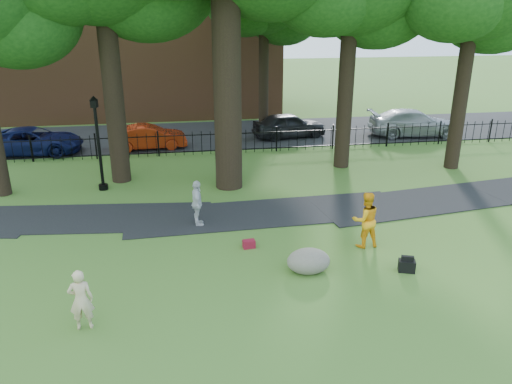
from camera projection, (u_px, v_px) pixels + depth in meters
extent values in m
plane|color=#486E26|center=(255.00, 268.00, 14.33)|extent=(120.00, 120.00, 0.00)
cube|color=black|center=(266.00, 213.00, 18.08)|extent=(36.07, 3.85, 0.03)
cube|color=black|center=(213.00, 135.00, 29.13)|extent=(80.00, 7.00, 0.02)
cube|color=black|center=(218.00, 134.00, 25.08)|extent=(44.00, 0.04, 0.04)
cube|color=black|center=(219.00, 150.00, 25.37)|extent=(44.00, 0.04, 0.04)
cube|color=brown|center=(142.00, 23.00, 33.85)|extent=(18.00, 8.00, 12.00)
cylinder|color=black|center=(227.00, 57.00, 18.97)|extent=(1.10, 1.10, 10.50)
ellipsoid|color=#133C10|center=(17.00, 13.00, 18.45)|extent=(4.80, 4.80, 4.08)
cylinder|color=black|center=(111.00, 73.00, 19.94)|extent=(0.80, 0.80, 9.10)
cylinder|color=black|center=(347.00, 75.00, 22.00)|extent=(0.70, 0.70, 8.40)
cylinder|color=black|center=(463.00, 80.00, 21.87)|extent=(0.64, 0.64, 8.05)
ellipsoid|color=#133C10|center=(493.00, 4.00, 21.71)|extent=(4.96, 4.96, 4.22)
imported|color=beige|center=(81.00, 300.00, 11.39)|extent=(0.58, 0.41, 1.52)
imported|color=#FBA515|center=(365.00, 220.00, 15.33)|extent=(0.92, 0.74, 1.79)
imported|color=silver|center=(197.00, 203.00, 16.83)|extent=(0.44, 0.96, 1.61)
ellipsoid|color=slate|center=(309.00, 259.00, 14.05)|extent=(1.41, 1.18, 0.72)
cylinder|color=black|center=(99.00, 150.00, 19.88)|extent=(0.13, 0.13, 3.38)
cylinder|color=black|center=(104.00, 187.00, 20.44)|extent=(0.38, 0.38, 0.21)
cube|color=black|center=(94.00, 103.00, 19.24)|extent=(0.28, 0.28, 0.32)
cone|color=black|center=(93.00, 98.00, 19.16)|extent=(0.34, 0.34, 0.17)
cube|color=black|center=(407.00, 266.00, 14.08)|extent=(0.53, 0.42, 0.34)
cube|color=maroon|center=(249.00, 244.00, 15.47)|extent=(0.40, 0.28, 0.26)
imported|color=#95230B|center=(149.00, 137.00, 26.08)|extent=(3.96, 1.67, 1.27)
imported|color=#0D1445|center=(34.00, 141.00, 25.23)|extent=(4.93, 2.55, 1.33)
imported|color=black|center=(289.00, 125.00, 28.38)|extent=(4.38, 2.33, 1.42)
imported|color=#A0A2A9|center=(414.00, 123.00, 28.74)|extent=(5.35, 2.65, 1.50)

